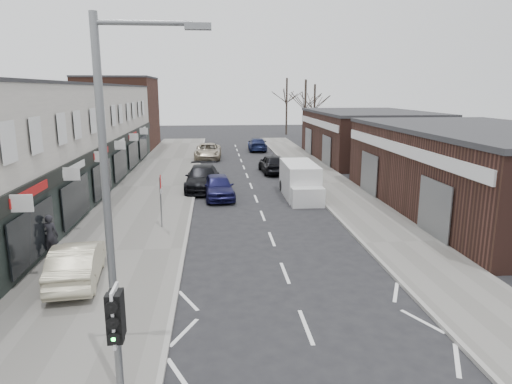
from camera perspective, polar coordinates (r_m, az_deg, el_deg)
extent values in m
plane|color=black|center=(12.19, 8.23, -20.90)|extent=(160.00, 160.00, 0.00)
cube|color=slate|center=(32.82, -12.47, 0.65)|extent=(5.50, 64.00, 0.12)
cube|color=slate|center=(33.58, 9.19, 1.06)|extent=(3.50, 64.00, 0.12)
cube|color=beige|center=(31.50, -25.67, 5.64)|extent=(8.00, 41.00, 7.10)
cube|color=#4B2A20|center=(56.01, -16.71, 9.34)|extent=(8.00, 10.00, 8.00)
cube|color=#3C221B|center=(28.55, 26.68, 2.30)|extent=(10.00, 18.00, 4.50)
cube|color=#3C221B|center=(46.58, 13.76, 6.79)|extent=(10.00, 16.00, 4.50)
cylinder|color=slate|center=(9.55, -16.67, -20.16)|extent=(0.12, 0.12, 3.00)
cube|color=silver|center=(9.03, -17.10, -14.53)|extent=(0.05, 0.55, 1.10)
cube|color=black|center=(8.93, -17.26, -14.88)|extent=(0.28, 0.22, 0.95)
sphere|color=#0CE533|center=(8.96, -17.30, -16.93)|extent=(0.18, 0.18, 0.18)
cube|color=black|center=(9.13, -16.95, -14.19)|extent=(0.26, 0.20, 0.90)
cylinder|color=slate|center=(9.67, -17.98, -3.53)|extent=(0.16, 0.16, 8.00)
cylinder|color=slate|center=(9.23, -13.88, 19.84)|extent=(1.80, 0.10, 0.10)
cube|color=slate|center=(9.14, -7.26, 19.85)|extent=(0.50, 0.22, 0.12)
cylinder|color=slate|center=(22.66, -11.81, -1.26)|extent=(0.07, 0.07, 2.50)
cube|color=white|center=(22.52, -11.75, 0.22)|extent=(0.04, 0.45, 0.25)
cube|color=white|center=(29.41, 5.43, 1.55)|extent=(2.02, 4.77, 2.17)
cube|color=white|center=(26.85, 6.49, -0.68)|extent=(1.92, 0.85, 1.14)
cylinder|color=black|center=(27.81, 4.24, -0.59)|extent=(0.23, 0.72, 0.72)
cylinder|color=black|center=(28.15, 7.78, -0.51)|extent=(0.23, 0.72, 0.72)
cylinder|color=black|center=(31.01, 3.24, 0.81)|extent=(0.23, 0.72, 0.72)
cylinder|color=black|center=(31.31, 6.43, 0.86)|extent=(0.23, 0.72, 0.72)
imported|color=#C0B899|center=(17.29, -21.46, -8.19)|extent=(1.99, 4.41, 1.40)
imported|color=black|center=(20.21, -24.31, -4.97)|extent=(0.68, 0.49, 1.73)
imported|color=#151543|center=(28.83, -4.72, 0.69)|extent=(2.17, 4.59, 1.52)
imported|color=black|center=(31.45, -6.69, 1.74)|extent=(2.40, 5.63, 1.62)
imported|color=#ADA18A|center=(45.75, -6.02, 5.10)|extent=(2.69, 5.53, 1.52)
imported|color=white|center=(33.46, 4.91, 2.14)|extent=(1.58, 3.93, 1.27)
imported|color=black|center=(37.59, 2.11, 3.58)|extent=(2.14, 4.76, 1.59)
imported|color=#151D44|center=(51.70, 0.17, 5.98)|extent=(2.20, 5.02, 1.44)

